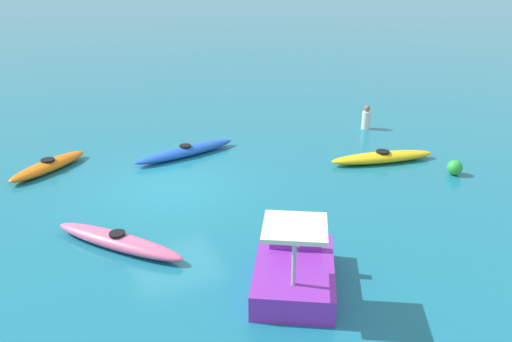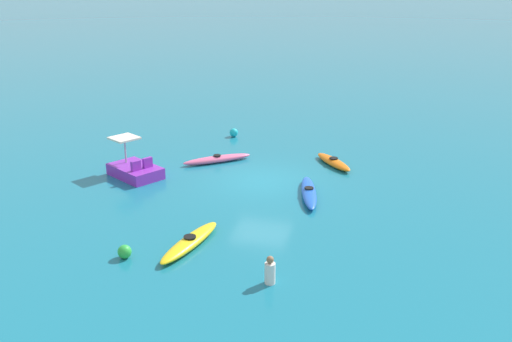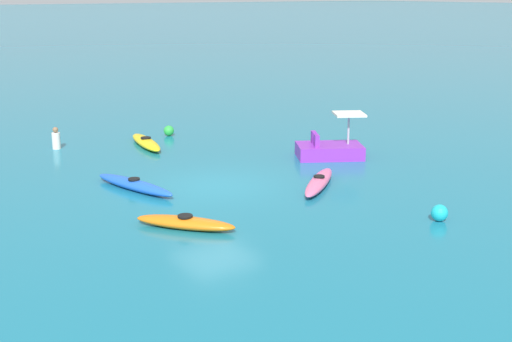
{
  "view_description": "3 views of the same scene",
  "coord_description": "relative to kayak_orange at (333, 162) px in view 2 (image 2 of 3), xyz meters",
  "views": [
    {
      "loc": [
        3.38,
        13.17,
        5.89
      ],
      "look_at": [
        -1.99,
        1.37,
        0.68
      ],
      "focal_mm": 37.19,
      "sensor_mm": 36.0,
      "label": 1
    },
    {
      "loc": [
        -22.19,
        -5.63,
        8.64
      ],
      "look_at": [
        -0.2,
        0.21,
        0.52
      ],
      "focal_mm": 39.5,
      "sensor_mm": 36.0,
      "label": 2
    },
    {
      "loc": [
        17.85,
        -10.91,
        6.06
      ],
      "look_at": [
        0.5,
        1.24,
        0.43
      ],
      "focal_mm": 47.79,
      "sensor_mm": 36.0,
      "label": 3
    }
  ],
  "objects": [
    {
      "name": "kayak_yellow",
      "position": [
        -9.49,
        3.52,
        -0.0
      ],
      "size": [
        3.42,
        1.25,
        0.37
      ],
      "color": "yellow",
      "rests_on": "ground_plane"
    },
    {
      "name": "person_near_shore",
      "position": [
        -11.08,
        0.41,
        0.22
      ],
      "size": [
        0.45,
        0.45,
        0.88
      ],
      "color": "silver",
      "rests_on": "ground_plane"
    },
    {
      "name": "kayak_orange",
      "position": [
        0.0,
        0.0,
        0.0
      ],
      "size": [
        2.57,
        2.2,
        0.37
      ],
      "color": "orange",
      "rests_on": "ground_plane"
    },
    {
      "name": "buoy_green",
      "position": [
        -10.78,
        5.23,
        0.06
      ],
      "size": [
        0.44,
        0.44,
        0.44
      ],
      "primitive_type": "sphere",
      "color": "green",
      "rests_on": "ground_plane"
    },
    {
      "name": "ground_plane",
      "position": [
        -2.93,
        2.73,
        -0.16
      ],
      "size": [
        600.0,
        600.0,
        0.0
      ],
      "primitive_type": "plane",
      "color": "#19728C"
    },
    {
      "name": "buoy_cyan",
      "position": [
        3.42,
        5.95,
        0.07
      ],
      "size": [
        0.46,
        0.46,
        0.46
      ],
      "primitive_type": "sphere",
      "color": "#19B7C6",
      "rests_on": "ground_plane"
    },
    {
      "name": "pedal_boat_purple",
      "position": [
        -3.81,
        8.31,
        0.17
      ],
      "size": [
        2.5,
        2.83,
        1.68
      ],
      "color": "purple",
      "rests_on": "ground_plane"
    },
    {
      "name": "kayak_pink",
      "position": [
        -1.01,
        5.42,
        -0.0
      ],
      "size": [
        2.54,
        2.99,
        0.37
      ],
      "color": "pink",
      "rests_on": "ground_plane"
    },
    {
      "name": "kayak_blue",
      "position": [
        -4.09,
        0.46,
        -0.0
      ],
      "size": [
        3.59,
        1.39,
        0.37
      ],
      "color": "blue",
      "rests_on": "ground_plane"
    }
  ]
}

